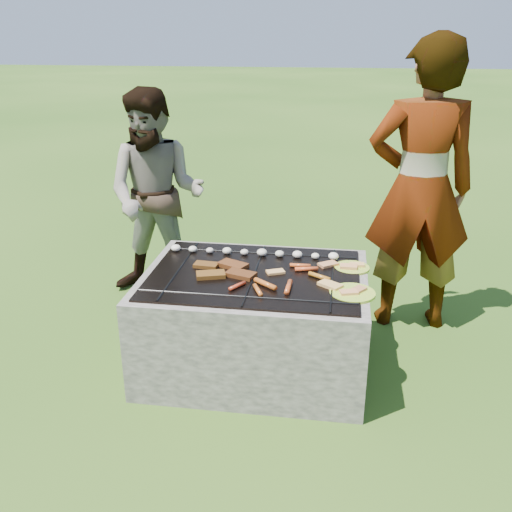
% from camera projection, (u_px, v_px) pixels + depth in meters
% --- Properties ---
extents(lawn, '(60.00, 60.00, 0.00)m').
position_uv_depth(lawn, '(255.00, 364.00, 3.54)').
color(lawn, '#234711').
rests_on(lawn, ground).
extents(fire_pit, '(1.30, 1.00, 0.62)m').
position_uv_depth(fire_pit, '(255.00, 323.00, 3.43)').
color(fire_pit, gray).
rests_on(fire_pit, ground).
extents(mushrooms, '(1.06, 0.06, 0.04)m').
position_uv_depth(mushrooms, '(257.00, 252.00, 3.57)').
color(mushrooms, white).
rests_on(mushrooms, fire_pit).
extents(pork_slabs, '(0.40, 0.31, 0.02)m').
position_uv_depth(pork_slabs, '(225.00, 270.00, 3.32)').
color(pork_slabs, brown).
rests_on(pork_slabs, fire_pit).
extents(sausages, '(0.55, 0.46, 0.03)m').
position_uv_depth(sausages, '(284.00, 280.00, 3.19)').
color(sausages, orange).
rests_on(sausages, fire_pit).
extents(bread_on_grate, '(0.45, 0.43, 0.02)m').
position_uv_depth(bread_on_grate, '(317.00, 275.00, 3.27)').
color(bread_on_grate, '#EBD978').
rests_on(bread_on_grate, fire_pit).
extents(plate_far, '(0.23, 0.23, 0.03)m').
position_uv_depth(plate_far, '(352.00, 267.00, 3.40)').
color(plate_far, '#FFF13C').
rests_on(plate_far, fire_pit).
extents(plate_near, '(0.26, 0.26, 0.03)m').
position_uv_depth(plate_near, '(352.00, 293.00, 3.07)').
color(plate_near, yellow).
rests_on(plate_near, fire_pit).
extents(cook, '(0.74, 0.52, 1.93)m').
position_uv_depth(cook, '(420.00, 189.00, 3.71)').
color(cook, '#A6958A').
rests_on(cook, ground).
extents(bystander, '(0.77, 0.60, 1.56)m').
position_uv_depth(bystander, '(156.00, 196.00, 4.24)').
color(bystander, gray).
rests_on(bystander, ground).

